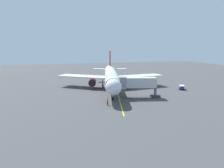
% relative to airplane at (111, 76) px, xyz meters
% --- Properties ---
extents(ground_plane, '(220.00, 220.00, 0.00)m').
position_rel_airplane_xyz_m(ground_plane, '(-1.23, -2.00, -4.00)').
color(ground_plane, '#424244').
extents(apron_lead_in_line, '(11.21, 38.53, 0.01)m').
position_rel_airplane_xyz_m(apron_lead_in_line, '(0.08, 6.27, -4.00)').
color(apron_lead_in_line, yellow).
rests_on(apron_lead_in_line, ground).
extents(airplane, '(33.47, 39.62, 11.50)m').
position_rel_airplane_xyz_m(airplane, '(0.00, 0.00, 0.00)').
color(airplane, silver).
rests_on(airplane, ground).
extents(jet_bridge, '(11.44, 5.64, 5.40)m').
position_rel_airplane_xyz_m(jet_bridge, '(-2.06, 12.32, -0.24)').
color(jet_bridge, '#B7B7BC').
rests_on(jet_bridge, ground).
extents(ground_crew_marshaller, '(0.46, 0.38, 1.71)m').
position_rel_airplane_xyz_m(ground_crew_marshaller, '(6.31, 17.25, -3.12)').
color(ground_crew_marshaller, '#23232D').
rests_on(ground_crew_marshaller, ground).
extents(baggage_cart_near_nose, '(2.68, 2.92, 1.27)m').
position_rel_airplane_xyz_m(baggage_cart_near_nose, '(-20.34, 7.31, -3.35)').
color(baggage_cart_near_nose, '#2D3899').
rests_on(baggage_cart_near_nose, ground).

